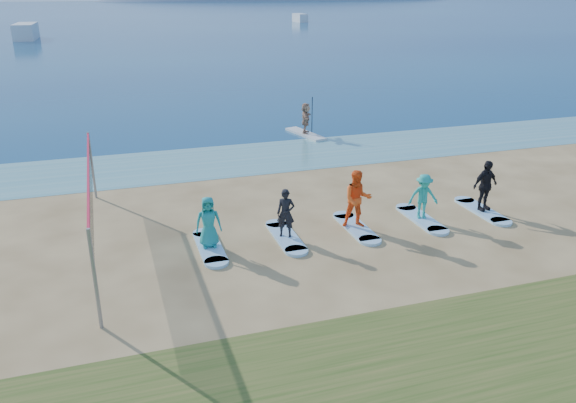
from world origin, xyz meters
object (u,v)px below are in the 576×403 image
object	(u,v)px
paddleboard	(306,134)
student_3	(423,196)
student_0	(208,222)
student_2	(357,199)
boat_offshore_a	(27,39)
volleyball_net	(90,188)
surfboard_1	(286,237)
student_1	(286,213)
paddleboarder	(306,118)
surfboard_4	(482,211)
boat_offshore_b	(300,22)
student_4	(485,186)
surfboard_0	(210,247)
surfboard_2	(356,228)
surfboard_3	(421,219)

from	to	relation	value
paddleboard	student_3	size ratio (longest dim) A/B	1.96
student_0	student_2	world-z (taller)	student_2
boat_offshore_a	student_0	xyz separation A→B (m)	(12.87, -78.19, 0.87)
volleyball_net	surfboard_1	xyz separation A→B (m)	(5.60, -1.12, -1.86)
student_0	volleyball_net	bearing A→B (deg)	166.20
student_3	student_1	bearing A→B (deg)	-165.47
paddleboard	surfboard_1	bearing A→B (deg)	-125.82
paddleboarder	surfboard_4	distance (m)	12.34
boat_offshore_b	surfboard_1	distance (m)	112.75
paddleboard	boat_offshore_a	world-z (taller)	boat_offshore_a
volleyball_net	paddleboard	distance (m)	15.32
volleyball_net	student_4	bearing A→B (deg)	-5.02
boat_offshore_a	boat_offshore_b	world-z (taller)	boat_offshore_a
paddleboard	surfboard_0	bearing A→B (deg)	-134.85
surfboard_1	surfboard_4	size ratio (longest dim) A/B	1.00
surfboard_4	student_4	world-z (taller)	student_4
student_1	student_4	size ratio (longest dim) A/B	0.86
surfboard_2	student_2	distance (m)	0.99
boat_offshore_b	student_2	world-z (taller)	student_2
student_1	student_4	world-z (taller)	student_4
volleyball_net	surfboard_0	xyz separation A→B (m)	(3.20, -1.12, -1.86)
student_0	surfboard_1	distance (m)	2.54
surfboard_1	student_1	distance (m)	0.81
paddleboard	surfboard_4	distance (m)	12.31
paddleboard	surfboard_0	distance (m)	14.15
surfboard_3	student_0	bearing A→B (deg)	-180.00
surfboard_1	boat_offshore_b	bearing A→B (deg)	70.83
surfboard_0	boat_offshore_a	bearing A→B (deg)	99.35
volleyball_net	surfboard_2	bearing A→B (deg)	-8.00
student_1	surfboard_3	world-z (taller)	student_1
boat_offshore_a	surfboard_1	distance (m)	79.66
volleyball_net	paddleboarder	bearing A→B (deg)	46.17
student_0	student_4	xyz separation A→B (m)	(9.60, 0.00, 0.11)
surfboard_1	surfboard_4	bearing A→B (deg)	0.00
boat_offshore_b	surfboard_0	distance (m)	113.56
paddleboard	paddleboarder	distance (m)	0.85
student_1	boat_offshore_a	bearing A→B (deg)	124.67
student_0	student_2	distance (m)	4.80
volleyball_net	student_3	world-z (taller)	volleyball_net
boat_offshore_a	student_4	world-z (taller)	student_4
surfboard_0	student_0	world-z (taller)	student_0
boat_offshore_a	boat_offshore_b	distance (m)	59.46
boat_offshore_a	surfboard_3	xyz separation A→B (m)	(20.07, -78.19, 0.04)
boat_offshore_b	student_3	size ratio (longest dim) A/B	3.41
paddleboard	student_2	distance (m)	12.40
boat_offshore_a	surfboard_0	size ratio (longest dim) A/B	3.70
volleyball_net	surfboard_1	world-z (taller)	volleyball_net
student_0	student_2	bearing A→B (deg)	5.56
student_2	student_1	bearing A→B (deg)	-166.63
student_0	surfboard_4	distance (m)	9.63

